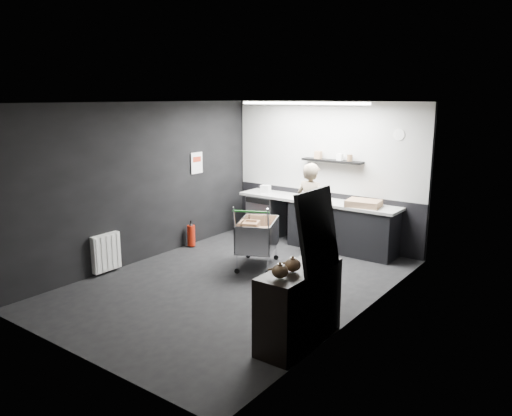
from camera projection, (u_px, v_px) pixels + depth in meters
The scene contains 22 objects.
floor at pixel (236, 283), 7.62m from camera, with size 5.50×5.50×0.00m, color black.
ceiling at pixel (235, 103), 7.03m from camera, with size 5.50×5.50×0.00m, color silver.
wall_back at pixel (326, 173), 9.49m from camera, with size 5.50×5.50×0.00m, color black.
wall_front at pixel (70, 238), 5.16m from camera, with size 5.50×5.50×0.00m, color black.
wall_left at pixel (144, 183), 8.48m from camera, with size 5.50×5.50×0.00m, color black.
wall_right at pixel (362, 215), 6.17m from camera, with size 5.50×5.50×0.00m, color black.
kitchen_wall_panel at pixel (326, 147), 9.36m from camera, with size 3.95×0.02×1.70m, color #B9B9B4.
dado_panel at pixel (324, 217), 9.66m from camera, with size 3.95×0.02×1.00m, color black.
floating_shelf at pixel (332, 161), 9.21m from camera, with size 1.20×0.22×0.04m, color black.
wall_clock at pixel (399, 135), 8.48m from camera, with size 0.20×0.20×0.03m, color white.
poster at pixel (197, 163), 9.45m from camera, with size 0.02×0.30×0.40m, color white.
poster_red_band at pixel (197, 159), 9.43m from camera, with size 0.01×0.22×0.10m, color #B62D16.
radiator at pixel (106, 252), 7.96m from camera, with size 0.10×0.50×0.60m, color white.
ceiling_strip at pixel (303, 103), 8.49m from camera, with size 2.40×0.20×0.04m, color white.
prep_counter at pixel (322, 223), 9.35m from camera, with size 3.20×0.61×0.90m.
person at pixel (311, 209), 8.91m from camera, with size 0.60×0.39×1.65m, color beige.
shopping_cart at pixel (257, 237), 8.26m from camera, with size 0.95×1.20×1.07m.
sideboard at pixel (301, 295), 5.68m from camera, with size 0.51×1.20×1.80m.
fire_extinguisher at pixel (191, 235), 9.39m from camera, with size 0.15×0.15×0.49m.
cardboard_box at pixel (364, 203), 8.71m from camera, with size 0.57×0.43×0.11m, color #A27A56.
pink_tub at pixel (307, 193), 9.43m from camera, with size 0.18×0.18×0.18m, color white.
white_container at pixel (266, 189), 9.92m from camera, with size 0.18×0.14×0.16m, color white.
Camera 1 is at (4.50, -5.61, 2.79)m, focal length 35.00 mm.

